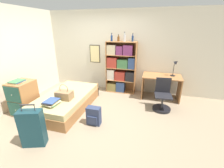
{
  "coord_description": "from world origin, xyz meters",
  "views": [
    {
      "loc": [
        1.54,
        -3.14,
        2.08
      ],
      "look_at": [
        0.6,
        0.19,
        0.75
      ],
      "focal_mm": 24.0,
      "sensor_mm": 36.0,
      "label": 1
    }
  ],
  "objects_px": {
    "handbag": "(64,95)",
    "backpack": "(94,116)",
    "bed": "(67,101)",
    "desk_lamp": "(175,65)",
    "bookcase": "(120,68)",
    "desk_chair": "(162,100)",
    "bottle_blue": "(133,38)",
    "desk": "(161,83)",
    "dresser": "(24,98)",
    "magazine_pile_on_dresser": "(17,81)",
    "bottle_green": "(112,38)",
    "bottle_brown": "(118,39)",
    "bottle_clear": "(125,38)",
    "suitcase": "(32,128)",
    "waste_bin": "(164,95)",
    "book_stack_on_bed": "(51,102)"
  },
  "relations": [
    {
      "from": "magazine_pile_on_dresser",
      "to": "desk",
      "type": "height_order",
      "value": "magazine_pile_on_dresser"
    },
    {
      "from": "bed",
      "to": "book_stack_on_bed",
      "type": "distance_m",
      "value": 0.67
    },
    {
      "from": "dresser",
      "to": "magazine_pile_on_dresser",
      "type": "relative_size",
      "value": 2.6
    },
    {
      "from": "desk",
      "to": "bottle_green",
      "type": "bearing_deg",
      "value": 174.67
    },
    {
      "from": "bottle_brown",
      "to": "desk",
      "type": "relative_size",
      "value": 0.18
    },
    {
      "from": "magazine_pile_on_dresser",
      "to": "desk_chair",
      "type": "xyz_separation_m",
      "value": [
        3.42,
        1.16,
        -0.59
      ]
    },
    {
      "from": "backpack",
      "to": "magazine_pile_on_dresser",
      "type": "bearing_deg",
      "value": -178.83
    },
    {
      "from": "suitcase",
      "to": "dresser",
      "type": "bearing_deg",
      "value": 140.15
    },
    {
      "from": "dresser",
      "to": "waste_bin",
      "type": "distance_m",
      "value": 3.88
    },
    {
      "from": "suitcase",
      "to": "desk_chair",
      "type": "relative_size",
      "value": 1.02
    },
    {
      "from": "desk_lamp",
      "to": "waste_bin",
      "type": "height_order",
      "value": "desk_lamp"
    },
    {
      "from": "suitcase",
      "to": "bottle_brown",
      "type": "xyz_separation_m",
      "value": [
        0.89,
        2.88,
        1.38
      ]
    },
    {
      "from": "magazine_pile_on_dresser",
      "to": "bottle_blue",
      "type": "height_order",
      "value": "bottle_blue"
    },
    {
      "from": "bottle_blue",
      "to": "desk_lamp",
      "type": "xyz_separation_m",
      "value": [
        1.29,
        -0.14,
        -0.7
      ]
    },
    {
      "from": "waste_bin",
      "to": "handbag",
      "type": "bearing_deg",
      "value": -147.81
    },
    {
      "from": "handbag",
      "to": "backpack",
      "type": "relative_size",
      "value": 0.92
    },
    {
      "from": "dresser",
      "to": "bottle_brown",
      "type": "height_order",
      "value": "bottle_brown"
    },
    {
      "from": "bottle_brown",
      "to": "bottle_clear",
      "type": "height_order",
      "value": "bottle_clear"
    },
    {
      "from": "desk_chair",
      "to": "bottle_green",
      "type": "bearing_deg",
      "value": 152.46
    },
    {
      "from": "dresser",
      "to": "bottle_blue",
      "type": "bearing_deg",
      "value": 40.5
    },
    {
      "from": "handbag",
      "to": "bed",
      "type": "bearing_deg",
      "value": 115.86
    },
    {
      "from": "bookcase",
      "to": "backpack",
      "type": "distance_m",
      "value": 2.08
    },
    {
      "from": "bed",
      "to": "bottle_green",
      "type": "distance_m",
      "value": 2.3
    },
    {
      "from": "bottle_green",
      "to": "bed",
      "type": "bearing_deg",
      "value": -120.01
    },
    {
      "from": "desk_lamp",
      "to": "bottle_clear",
      "type": "bearing_deg",
      "value": 178.49
    },
    {
      "from": "bookcase",
      "to": "bottle_clear",
      "type": "height_order",
      "value": "bottle_clear"
    },
    {
      "from": "book_stack_on_bed",
      "to": "bottle_clear",
      "type": "relative_size",
      "value": 1.37
    },
    {
      "from": "bookcase",
      "to": "bottle_blue",
      "type": "distance_m",
      "value": 1.0
    },
    {
      "from": "magazine_pile_on_dresser",
      "to": "backpack",
      "type": "height_order",
      "value": "magazine_pile_on_dresser"
    },
    {
      "from": "handbag",
      "to": "dresser",
      "type": "xyz_separation_m",
      "value": [
        -1.03,
        -0.23,
        -0.1
      ]
    },
    {
      "from": "bookcase",
      "to": "desk_chair",
      "type": "xyz_separation_m",
      "value": [
        1.35,
        -0.86,
        -0.56
      ]
    },
    {
      "from": "desk_lamp",
      "to": "magazine_pile_on_dresser",
      "type": "bearing_deg",
      "value": -152.43
    },
    {
      "from": "desk_chair",
      "to": "waste_bin",
      "type": "xyz_separation_m",
      "value": [
        0.07,
        0.64,
        -0.13
      ]
    },
    {
      "from": "bed",
      "to": "desk_chair",
      "type": "xyz_separation_m",
      "value": [
        2.48,
        0.61,
        0.06
      ]
    },
    {
      "from": "bed",
      "to": "desk_lamp",
      "type": "bearing_deg",
      "value": 26.6
    },
    {
      "from": "handbag",
      "to": "desk_lamp",
      "type": "bearing_deg",
      "value": 32.19
    },
    {
      "from": "desk",
      "to": "desk_chair",
      "type": "distance_m",
      "value": 0.74
    },
    {
      "from": "bookcase",
      "to": "bottle_clear",
      "type": "relative_size",
      "value": 5.89
    },
    {
      "from": "desk",
      "to": "desk_chair",
      "type": "xyz_separation_m",
      "value": [
        0.04,
        -0.7,
        -0.23
      ]
    },
    {
      "from": "bottle_brown",
      "to": "desk_chair",
      "type": "height_order",
      "value": "bottle_brown"
    },
    {
      "from": "dresser",
      "to": "bottle_green",
      "type": "height_order",
      "value": "bottle_green"
    },
    {
      "from": "book_stack_on_bed",
      "to": "waste_bin",
      "type": "xyz_separation_m",
      "value": [
        2.55,
        1.87,
        -0.34
      ]
    },
    {
      "from": "bottle_clear",
      "to": "desk_lamp",
      "type": "height_order",
      "value": "bottle_clear"
    },
    {
      "from": "bottle_blue",
      "to": "desk",
      "type": "relative_size",
      "value": 0.22
    },
    {
      "from": "book_stack_on_bed",
      "to": "desk_chair",
      "type": "distance_m",
      "value": 2.77
    },
    {
      "from": "magazine_pile_on_dresser",
      "to": "backpack",
      "type": "xyz_separation_m",
      "value": [
        1.92,
        0.04,
        -0.65
      ]
    },
    {
      "from": "bed",
      "to": "desk_lamp",
      "type": "xyz_separation_m",
      "value": [
        2.78,
        1.39,
        0.85
      ]
    },
    {
      "from": "magazine_pile_on_dresser",
      "to": "backpack",
      "type": "bearing_deg",
      "value": 1.17
    },
    {
      "from": "book_stack_on_bed",
      "to": "bookcase",
      "type": "xyz_separation_m",
      "value": [
        1.12,
        2.09,
        0.36
      ]
    },
    {
      "from": "magazine_pile_on_dresser",
      "to": "desk_chair",
      "type": "height_order",
      "value": "magazine_pile_on_dresser"
    }
  ]
}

